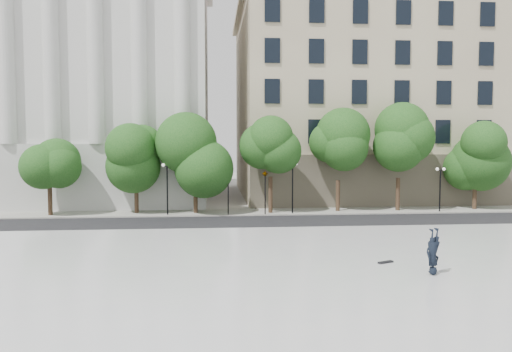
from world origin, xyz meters
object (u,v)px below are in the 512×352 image
Objects in this scene: traffic_light_east at (265,171)px; skateboard at (386,262)px; traffic_light_west at (228,172)px; person_lying at (433,268)px.

traffic_light_east is 19.22m from skateboard.
skateboard is (6.90, -18.56, -3.21)m from traffic_light_west.
person_lying is (8.21, -20.76, -2.98)m from traffic_light_west.
traffic_light_east is at bearing 77.03° from person_lying.
skateboard is (3.81, -18.56, -3.24)m from traffic_light_east.
person_lying is 2.48× the size of skateboard.
skateboard is at bearing -78.41° from traffic_light_east.
traffic_light_west is at bearing 84.76° from person_lying.
traffic_light_west is 3.09m from traffic_light_east.
traffic_light_east reaches higher than person_lying.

